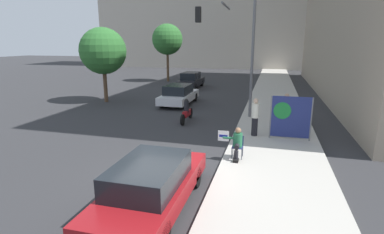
{
  "coord_description": "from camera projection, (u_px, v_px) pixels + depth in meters",
  "views": [
    {
      "loc": [
        3.22,
        -8.41,
        4.34
      ],
      "look_at": [
        -0.23,
        4.5,
        1.02
      ],
      "focal_mm": 28.0,
      "sensor_mm": 36.0,
      "label": 1
    }
  ],
  "objects": [
    {
      "name": "ground_plane",
      "position": [
        163.0,
        180.0,
        9.74
      ],
      "size": [
        160.0,
        160.0,
        0.0
      ],
      "primitive_type": "plane",
      "color": "#303033"
    },
    {
      "name": "sidewalk_curb",
      "position": [
        274.0,
        100.0,
        22.91
      ],
      "size": [
        3.78,
        90.0,
        0.14
      ],
      "primitive_type": "cube",
      "color": "#B7B2A8",
      "rests_on": "ground_plane"
    },
    {
      "name": "seated_protester",
      "position": [
        237.0,
        142.0,
        11.07
      ],
      "size": [
        0.93,
        0.77,
        1.16
      ],
      "rotation": [
        0.0,
        0.0,
        -0.34
      ],
      "color": "#474C56",
      "rests_on": "sidewalk_curb"
    },
    {
      "name": "jogger_on_sidewalk",
      "position": [
        255.0,
        117.0,
        13.73
      ],
      "size": [
        0.34,
        0.34,
        1.75
      ],
      "rotation": [
        0.0,
        0.0,
        3.22
      ],
      "color": "black",
      "rests_on": "sidewalk_curb"
    },
    {
      "name": "pedestrian_behind",
      "position": [
        286.0,
        110.0,
        15.19
      ],
      "size": [
        0.34,
        0.34,
        1.72
      ],
      "rotation": [
        0.0,
        0.0,
        2.26
      ],
      "color": "black",
      "rests_on": "sidewalk_curb"
    },
    {
      "name": "protest_banner",
      "position": [
        290.0,
        117.0,
        13.13
      ],
      "size": [
        1.76,
        0.06,
        1.94
      ],
      "color": "slate",
      "rests_on": "sidewalk_curb"
    },
    {
      "name": "traffic_light_pole",
      "position": [
        233.0,
        40.0,
        16.71
      ],
      "size": [
        3.34,
        3.11,
        6.45
      ],
      "color": "slate",
      "rests_on": "sidewalk_curb"
    },
    {
      "name": "parked_car_curbside",
      "position": [
        151.0,
        185.0,
        7.89
      ],
      "size": [
        1.84,
        4.79,
        1.38
      ],
      "color": "maroon",
      "rests_on": "ground_plane"
    },
    {
      "name": "car_on_road_nearest",
      "position": [
        179.0,
        94.0,
        21.52
      ],
      "size": [
        1.85,
        4.6,
        1.43
      ],
      "color": "silver",
      "rests_on": "ground_plane"
    },
    {
      "name": "car_on_road_midblock",
      "position": [
        191.0,
        80.0,
        29.38
      ],
      "size": [
        1.71,
        4.51,
        1.54
      ],
      "color": "black",
      "rests_on": "ground_plane"
    },
    {
      "name": "motorcycle_on_road",
      "position": [
        187.0,
        112.0,
        16.8
      ],
      "size": [
        0.28,
        2.23,
        1.31
      ],
      "color": "maroon",
      "rests_on": "ground_plane"
    },
    {
      "name": "street_tree_near_curb",
      "position": [
        103.0,
        51.0,
        21.77
      ],
      "size": [
        3.38,
        3.38,
        5.45
      ],
      "color": "brown",
      "rests_on": "ground_plane"
    },
    {
      "name": "street_tree_midblock",
      "position": [
        167.0,
        39.0,
        33.49
      ],
      "size": [
        3.42,
        3.42,
        6.42
      ],
      "color": "brown",
      "rests_on": "ground_plane"
    }
  ]
}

